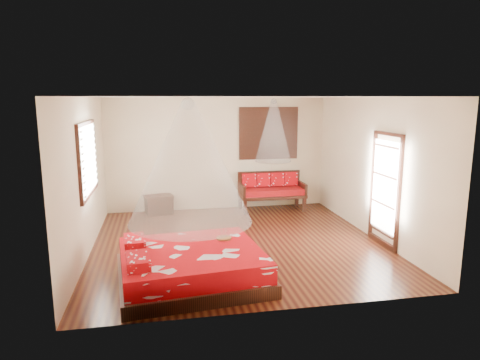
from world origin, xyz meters
name	(u,v)px	position (x,y,z in m)	size (l,w,h in m)	color
room	(238,172)	(0.00, 0.00, 1.40)	(5.54, 5.54, 2.84)	black
bed	(190,266)	(-1.03, -1.60, 0.25)	(2.38, 2.19, 0.65)	black
daybed	(271,189)	(1.30, 2.37, 0.52)	(1.63, 0.72, 0.94)	black
storage_chest	(159,205)	(-1.50, 2.45, 0.23)	(0.75, 0.62, 0.46)	black
shutter_panel	(269,133)	(1.30, 2.72, 1.90)	(1.52, 0.06, 1.32)	black
window_left	(88,159)	(-2.71, 0.20, 1.70)	(0.10, 1.74, 1.34)	black
glazed_door	(385,190)	(2.72, -0.60, 1.07)	(0.08, 1.02, 2.16)	black
wine_tray	(224,236)	(-0.45, -1.18, 0.55)	(0.25, 0.25, 0.20)	brown
mosquito_net_main	(189,163)	(-1.01, -1.60, 1.85)	(1.84, 1.84, 1.80)	white
mosquito_net_daybed	(273,131)	(1.30, 2.25, 2.00)	(0.89, 0.89, 1.50)	white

